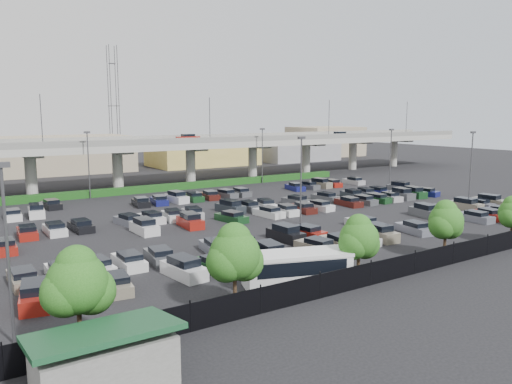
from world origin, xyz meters
TOP-DOWN VIEW (x-y plane):
  - ground at (0.00, 0.00)m, footprint 280.00×280.00m
  - overpass at (-0.25, 32.01)m, footprint 150.00×13.00m
  - hedge at (0.00, 25.00)m, footprint 66.00×1.60m
  - fence at (-0.05, -28.00)m, footprint 70.00×0.10m
  - tree_row at (0.70, -26.53)m, footprint 65.07×3.66m
  - shelter at (-30.00, -31.00)m, footprint 6.80×4.59m
  - shuttle_bus at (-13.68, -24.97)m, footprint 8.55×5.21m
  - parked_cars at (-0.12, -3.82)m, footprint 63.15×41.68m
  - light_poles at (-4.13, 2.00)m, footprint 66.90×48.38m
  - distant_buildings at (12.38, 61.81)m, footprint 138.00×24.00m
  - comm_tower at (4.00, 74.00)m, footprint 2.40×2.40m

SIDE VIEW (x-z plane):
  - ground at x=0.00m, z-range 0.00..0.00m
  - hedge at x=0.00m, z-range 0.00..1.10m
  - parked_cars at x=-0.12m, z-range -0.23..1.44m
  - fence at x=-0.05m, z-range -0.10..1.90m
  - shelter at x=-30.00m, z-range -0.19..2.96m
  - shuttle_bus at x=-13.68m, z-range 0.12..2.71m
  - tree_row at x=0.70m, z-range 0.55..6.49m
  - distant_buildings at x=12.38m, z-range -0.76..8.24m
  - light_poles at x=-4.13m, z-range 1.09..11.39m
  - overpass at x=-0.25m, z-range -0.93..14.87m
  - comm_tower at x=4.00m, z-range 0.61..30.61m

